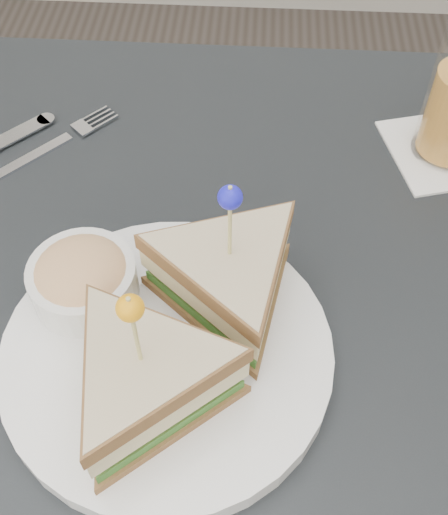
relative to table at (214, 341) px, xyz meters
The scene contains 3 objects.
table is the anchor object (origin of this frame).
plate_meal 0.14m from the table, 113.66° to the right, with size 0.32×0.33×0.17m.
cutlery_fork 0.29m from the table, 133.61° to the left, with size 0.13×0.14×0.00m.
Camera 1 is at (0.03, -0.33, 1.24)m, focal length 45.00 mm.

